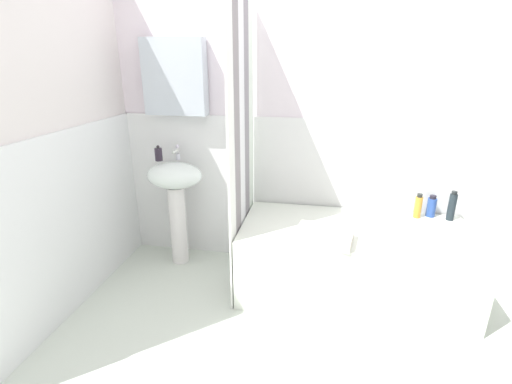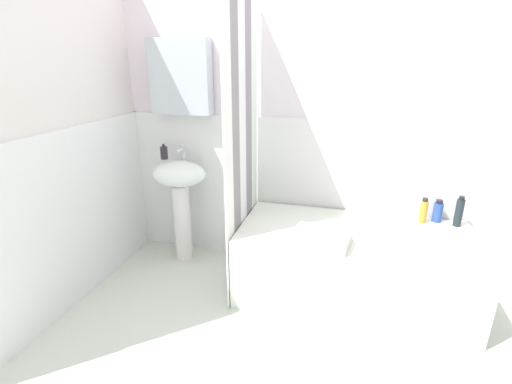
{
  "view_description": "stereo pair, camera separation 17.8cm",
  "coord_description": "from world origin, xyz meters",
  "px_view_note": "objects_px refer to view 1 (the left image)",
  "views": [
    {
      "loc": [
        0.07,
        -1.58,
        1.62
      ],
      "look_at": [
        -0.38,
        0.83,
        0.74
      ],
      "focal_mm": 26.02,
      "sensor_mm": 36.0,
      "label": 1
    },
    {
      "loc": [
        0.24,
        -1.54,
        1.62
      ],
      "look_at": [
        -0.38,
        0.83,
        0.74
      ],
      "focal_mm": 26.02,
      "sensor_mm": 36.0,
      "label": 2
    }
  ],
  "objects_px": {
    "towel_folded": "(324,236)",
    "shampoo_bottle": "(418,206)",
    "conditioner_bottle": "(452,206)",
    "sink": "(176,191)",
    "bathtub": "(352,260)",
    "body_wash_bottle": "(431,207)",
    "soap_dispenser": "(159,154)"
  },
  "relations": [
    {
      "from": "towel_folded",
      "to": "shampoo_bottle",
      "type": "bearing_deg",
      "value": 37.69
    },
    {
      "from": "conditioner_bottle",
      "to": "towel_folded",
      "type": "height_order",
      "value": "conditioner_bottle"
    },
    {
      "from": "conditioner_bottle",
      "to": "shampoo_bottle",
      "type": "bearing_deg",
      "value": 179.08
    },
    {
      "from": "sink",
      "to": "bathtub",
      "type": "xyz_separation_m",
      "value": [
        1.39,
        -0.18,
        -0.37
      ]
    },
    {
      "from": "shampoo_bottle",
      "to": "conditioner_bottle",
      "type": "bearing_deg",
      "value": -0.92
    },
    {
      "from": "shampoo_bottle",
      "to": "sink",
      "type": "bearing_deg",
      "value": -176.96
    },
    {
      "from": "conditioner_bottle",
      "to": "body_wash_bottle",
      "type": "relative_size",
      "value": 1.34
    },
    {
      "from": "soap_dispenser",
      "to": "towel_folded",
      "type": "distance_m",
      "value": 1.44
    },
    {
      "from": "sink",
      "to": "shampoo_bottle",
      "type": "height_order",
      "value": "sink"
    },
    {
      "from": "soap_dispenser",
      "to": "towel_folded",
      "type": "bearing_deg",
      "value": -19.59
    },
    {
      "from": "shampoo_bottle",
      "to": "bathtub",
      "type": "bearing_deg",
      "value": -148.75
    },
    {
      "from": "conditioner_bottle",
      "to": "shampoo_bottle",
      "type": "distance_m",
      "value": 0.23
    },
    {
      "from": "bathtub",
      "to": "shampoo_bottle",
      "type": "xyz_separation_m",
      "value": [
        0.46,
        0.28,
        0.34
      ]
    },
    {
      "from": "soap_dispenser",
      "to": "shampoo_bottle",
      "type": "relative_size",
      "value": 0.67
    },
    {
      "from": "body_wash_bottle",
      "to": "towel_folded",
      "type": "xyz_separation_m",
      "value": [
        -0.77,
        -0.56,
        -0.04
      ]
    },
    {
      "from": "soap_dispenser",
      "to": "sink",
      "type": "bearing_deg",
      "value": -18.64
    },
    {
      "from": "sink",
      "to": "soap_dispenser",
      "type": "relative_size",
      "value": 6.92
    },
    {
      "from": "bathtub",
      "to": "towel_folded",
      "type": "bearing_deg",
      "value": -131.46
    },
    {
      "from": "sink",
      "to": "conditioner_bottle",
      "type": "height_order",
      "value": "sink"
    },
    {
      "from": "shampoo_bottle",
      "to": "body_wash_bottle",
      "type": "bearing_deg",
      "value": 21.03
    },
    {
      "from": "sink",
      "to": "towel_folded",
      "type": "xyz_separation_m",
      "value": [
        1.17,
        -0.42,
        -0.08
      ]
    },
    {
      "from": "soap_dispenser",
      "to": "towel_folded",
      "type": "xyz_separation_m",
      "value": [
        1.31,
        -0.47,
        -0.36
      ]
    },
    {
      "from": "conditioner_bottle",
      "to": "bathtub",
      "type": "bearing_deg",
      "value": -158.16
    },
    {
      "from": "sink",
      "to": "conditioner_bottle",
      "type": "relative_size",
      "value": 3.89
    },
    {
      "from": "conditioner_bottle",
      "to": "soap_dispenser",
      "type": "bearing_deg",
      "value": -178.78
    },
    {
      "from": "conditioner_bottle",
      "to": "body_wash_bottle",
      "type": "distance_m",
      "value": 0.13
    },
    {
      "from": "soap_dispenser",
      "to": "body_wash_bottle",
      "type": "distance_m",
      "value": 2.12
    },
    {
      "from": "towel_folded",
      "to": "sink",
      "type": "bearing_deg",
      "value": 160.3
    },
    {
      "from": "body_wash_bottle",
      "to": "shampoo_bottle",
      "type": "distance_m",
      "value": 0.11
    },
    {
      "from": "sink",
      "to": "soap_dispenser",
      "type": "height_order",
      "value": "soap_dispenser"
    },
    {
      "from": "conditioner_bottle",
      "to": "towel_folded",
      "type": "relative_size",
      "value": 0.62
    },
    {
      "from": "conditioner_bottle",
      "to": "body_wash_bottle",
      "type": "bearing_deg",
      "value": 160.87
    }
  ]
}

